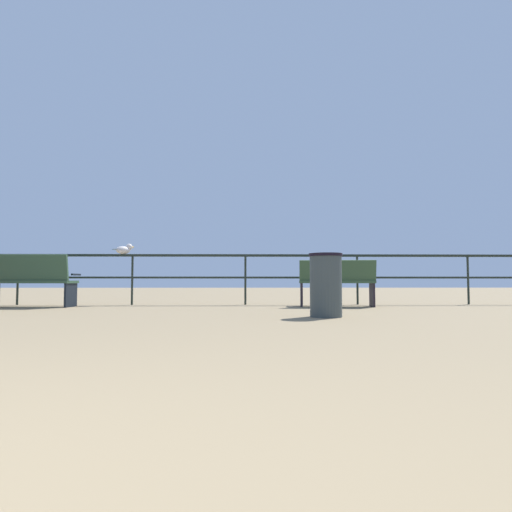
# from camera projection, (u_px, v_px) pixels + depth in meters

# --- Properties ---
(pier_railing) EXTENTS (25.51, 0.05, 1.04)m
(pier_railing) POSITION_uv_depth(u_px,v_px,m) (189.00, 267.00, 8.92)
(pier_railing) COLOR black
(pier_railing) RESTS_ON ground_plane
(bench_near_left) EXTENTS (1.63, 0.77, 0.97)m
(bench_near_left) POSITION_uv_depth(u_px,v_px,m) (29.00, 279.00, 8.08)
(bench_near_left) COLOR #2D4934
(bench_near_left) RESTS_ON ground_plane
(bench_near_right) EXTENTS (1.45, 0.73, 0.88)m
(bench_near_right) POSITION_uv_depth(u_px,v_px,m) (337.00, 280.00, 8.22)
(bench_near_right) COLOR #324C31
(bench_near_right) RESTS_ON ground_plane
(seagull_on_rail) EXTENTS (0.39, 0.34, 0.22)m
(seagull_on_rail) POSITION_uv_depth(u_px,v_px,m) (124.00, 249.00, 8.93)
(seagull_on_rail) COLOR silver
(seagull_on_rail) RESTS_ON pier_railing
(trash_bin) EXTENTS (0.45, 0.45, 0.86)m
(trash_bin) POSITION_uv_depth(u_px,v_px,m) (326.00, 285.00, 5.90)
(trash_bin) COLOR #374141
(trash_bin) RESTS_ON ground_plane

